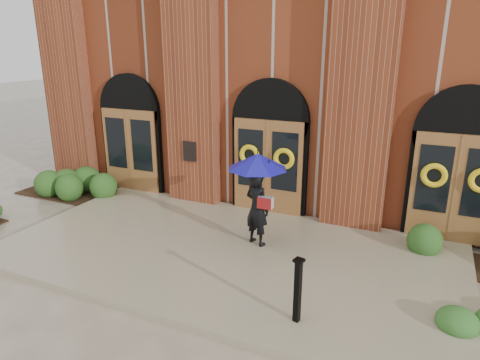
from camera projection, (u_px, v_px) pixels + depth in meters
The scene contains 6 objects.
ground at pixel (223, 258), 9.41m from camera, with size 90.00×90.00×0.00m, color tan.
landing at pixel (226, 253), 9.52m from camera, with size 10.00×5.30×0.15m, color gray.
church_building at pixel (326, 72), 15.98m from camera, with size 16.20×12.53×7.00m.
man_with_umbrella at pixel (258, 182), 9.35m from camera, with size 1.70×1.70×2.12m.
metal_post at pixel (298, 289), 6.87m from camera, with size 0.18×0.18×1.13m.
hedge_wall_left at pixel (70, 182), 13.32m from camera, with size 3.07×1.23×0.79m, color #254A18.
Camera 1 is at (3.82, -7.54, 4.50)m, focal length 32.00 mm.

